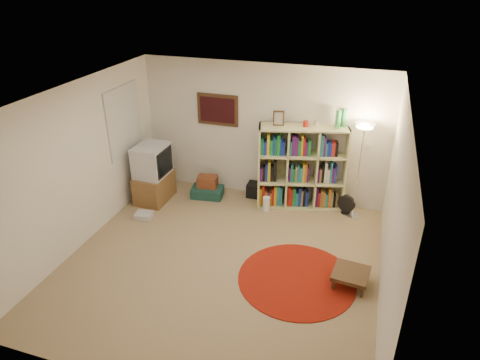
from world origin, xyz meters
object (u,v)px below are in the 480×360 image
object	(u,v)px
floor_lamp	(363,140)
bookshelf	(300,168)
suitcase	(207,192)
side_table	(351,274)
tv_stand	(153,174)
floor_fan	(346,204)

from	to	relation	value
floor_lamp	bookshelf	bearing A→B (deg)	175.15
floor_lamp	suitcase	size ratio (longest dim) A/B	2.72
bookshelf	side_table	size ratio (longest dim) A/B	3.52
floor_lamp	tv_stand	bearing A→B (deg)	-171.55
floor_lamp	side_table	world-z (taller)	floor_lamp
bookshelf	suitcase	bearing A→B (deg)	172.51
floor_fan	suitcase	bearing A→B (deg)	-157.98
floor_lamp	suitcase	world-z (taller)	floor_lamp
floor_fan	suitcase	size ratio (longest dim) A/B	0.57
floor_lamp	suitcase	xyz separation A→B (m)	(-2.70, -0.13, -1.33)
suitcase	side_table	xyz separation A→B (m)	(2.81, -1.74, 0.09)
bookshelf	tv_stand	xyz separation A→B (m)	(-2.59, -0.62, -0.21)
floor_lamp	suitcase	bearing A→B (deg)	-177.30
floor_fan	side_table	xyz separation A→B (m)	(0.24, -1.91, 0.00)
side_table	floor_fan	bearing A→B (deg)	97.08
tv_stand	bookshelf	bearing A→B (deg)	14.37
bookshelf	floor_lamp	world-z (taller)	bookshelf
floor_fan	tv_stand	bearing A→B (deg)	-152.31
suitcase	side_table	distance (m)	3.31
floor_lamp	side_table	distance (m)	2.25
floor_lamp	floor_fan	bearing A→B (deg)	162.11
tv_stand	suitcase	xyz separation A→B (m)	(0.89, 0.41, -0.43)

